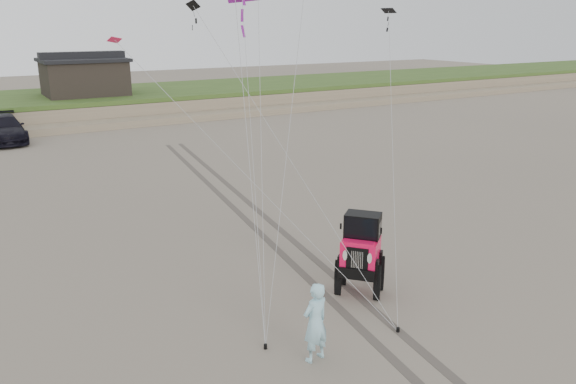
# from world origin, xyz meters

# --- Properties ---
(ground) EXTENTS (160.00, 160.00, 0.00)m
(ground) POSITION_xyz_m (0.00, 0.00, 0.00)
(ground) COLOR #6B6054
(ground) RESTS_ON ground
(dune_ridge) EXTENTS (160.00, 14.25, 1.73)m
(dune_ridge) POSITION_xyz_m (0.00, 37.50, 0.82)
(dune_ridge) COLOR #7A6B54
(dune_ridge) RESTS_ON ground
(cabin) EXTENTS (6.40, 5.40, 3.35)m
(cabin) POSITION_xyz_m (2.00, 37.00, 3.24)
(cabin) COLOR black
(cabin) RESTS_ON dune_ridge
(truck_c) EXTENTS (2.39, 5.72, 1.65)m
(truck_c) POSITION_xyz_m (-4.76, 29.16, 0.83)
(truck_c) COLOR black
(truck_c) RESTS_ON ground
(jeep) EXTENTS (5.04, 4.77, 1.81)m
(jeep) POSITION_xyz_m (1.57, 1.08, 0.90)
(jeep) COLOR #F70E48
(jeep) RESTS_ON ground
(man) EXTENTS (0.74, 0.55, 1.85)m
(man) POSITION_xyz_m (-1.27, -0.98, 0.92)
(man) COLOR #83BCCB
(man) RESTS_ON ground
(stake_main) EXTENTS (0.08, 0.08, 0.12)m
(stake_main) POSITION_xyz_m (-2.01, -0.05, 0.06)
(stake_main) COLOR black
(stake_main) RESTS_ON ground
(stake_aux) EXTENTS (0.08, 0.08, 0.12)m
(stake_aux) POSITION_xyz_m (1.09, -1.05, 0.06)
(stake_aux) COLOR black
(stake_aux) RESTS_ON ground
(tire_tracks) EXTENTS (5.22, 29.74, 0.01)m
(tire_tracks) POSITION_xyz_m (2.00, 8.00, 0.00)
(tire_tracks) COLOR #4C443D
(tire_tracks) RESTS_ON ground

